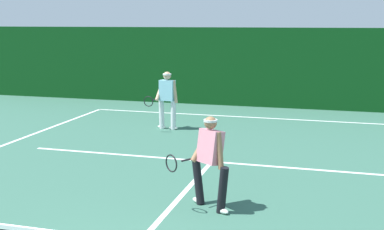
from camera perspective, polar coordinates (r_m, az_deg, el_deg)
The scene contains 6 objects.
court_line_baseline_far at distance 16.30m, azimuth 6.73°, elevation -0.26°, with size 10.70×0.10×0.01m, color white.
court_line_service at distance 11.16m, azimuth 2.24°, elevation -5.29°, with size 8.72×0.10×0.01m, color white.
court_line_centre at distance 8.42m, azimuth -2.69°, elevation -10.69°, with size 0.10×6.40×0.01m, color white.
player_near at distance 8.25m, azimuth 1.98°, elevation -4.96°, with size 1.07×0.76×1.55m.
player_far at distance 14.32m, azimuth -2.85°, elevation 1.97°, with size 0.84×0.85×1.65m.
back_fence_windscreen at distance 18.16m, azimuth 7.90°, elevation 5.32°, with size 23.57×0.12×2.82m, color #0B3D14.
Camera 1 is at (2.52, -4.23, 3.07)m, focal length 47.21 mm.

